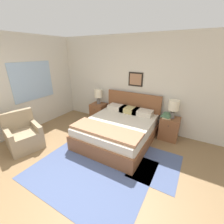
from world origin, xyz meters
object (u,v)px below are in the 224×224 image
Objects in this scene: bed at (118,129)px; table_lamp_near_window at (98,94)px; armchair at (24,136)px; nightstand_near_window at (99,112)px; table_lamp_by_door at (174,107)px; nightstand_by_door at (169,128)px.

bed is 4.10× the size of table_lamp_near_window.
armchair is 2.24m from nightstand_near_window.
table_lamp_by_door is (2.94, 2.15, 0.60)m from armchair.
armchair reaches higher than nightstand_by_door.
nightstand_near_window is 0.60m from table_lamp_near_window.
armchair is 3.62m from nightstand_by_door.
table_lamp_by_door is (0.02, 0.02, 0.60)m from nightstand_by_door.
nightstand_near_window is at bearing 146.97° from bed.
nightstand_near_window is 2.24m from nightstand_by_door.
bed is 3.29× the size of nightstand_near_window.
bed reaches higher than table_lamp_by_door.
nightstand_near_window is at bearing 180.00° from nightstand_by_door.
table_lamp_by_door is at bearing 0.00° from table_lamp_near_window.
table_lamp_near_window reaches higher than armchair.
armchair is 1.84× the size of table_lamp_by_door.
bed is at bearing 143.78° from armchair.
table_lamp_by_door reaches higher than nightstand_near_window.
armchair reaches higher than nightstand_near_window.
bed reaches higher than nightstand_by_door.
nightstand_by_door is (2.92, 2.13, 0.00)m from armchair.
bed is 1.33m from nightstand_near_window.
nightstand_near_window is 1.25× the size of table_lamp_by_door.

